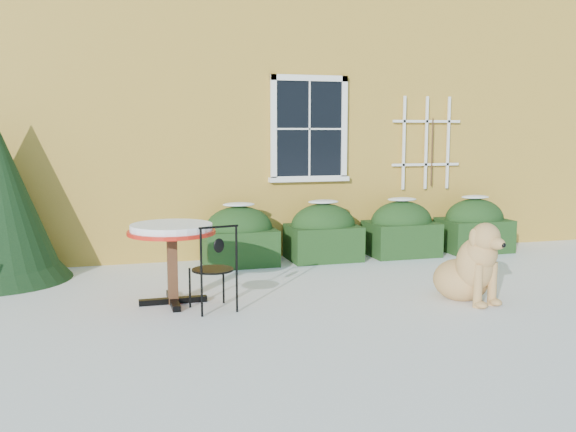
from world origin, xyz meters
name	(u,v)px	position (x,y,z in m)	size (l,w,h in m)	color
ground	(313,308)	(0.00, 0.00, 0.00)	(80.00, 80.00, 0.00)	white
house	(209,70)	(0.00, 7.00, 3.22)	(12.40, 8.40, 6.40)	gold
hedge_row	(363,231)	(1.65, 2.55, 0.40)	(4.95, 0.80, 0.91)	black
bistro_table	(172,237)	(-1.46, 0.62, 0.76)	(0.98, 0.98, 0.91)	black
patio_chair_near	(214,268)	(-1.06, 0.20, 0.48)	(0.50, 0.49, 0.95)	black
dog	(471,268)	(1.82, -0.22, 0.39)	(0.74, 1.08, 0.96)	tan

